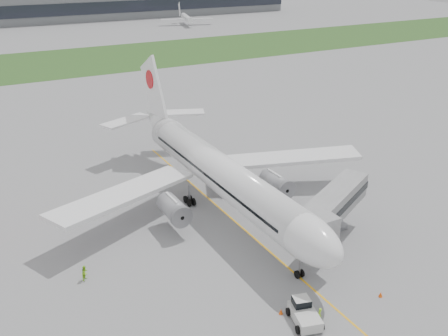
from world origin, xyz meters
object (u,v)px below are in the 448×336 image
airliner (216,169)px  ground_crew_near (319,315)px  jet_bridge (333,207)px  pushback_tug (304,312)px

airliner → ground_crew_near: (-2.69, -26.70, -4.88)m
ground_crew_near → jet_bridge: bearing=-157.3°
airliner → pushback_tug: bearing=-98.6°
pushback_tug → jet_bridge: jet_bridge is taller
airliner → pushback_tug: (-3.92, -25.83, -4.71)m
pushback_tug → jet_bridge: size_ratio=0.31×
jet_bridge → pushback_tug: bearing=-166.8°
airliner → jet_bridge: size_ratio=3.69×
jet_bridge → ground_crew_near: jet_bridge is taller
pushback_tug → airliner: bearing=96.9°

